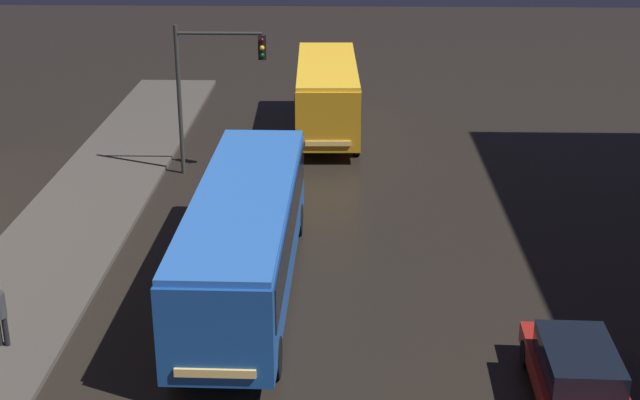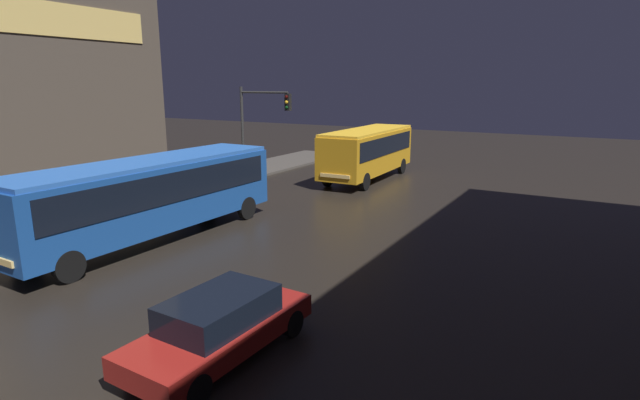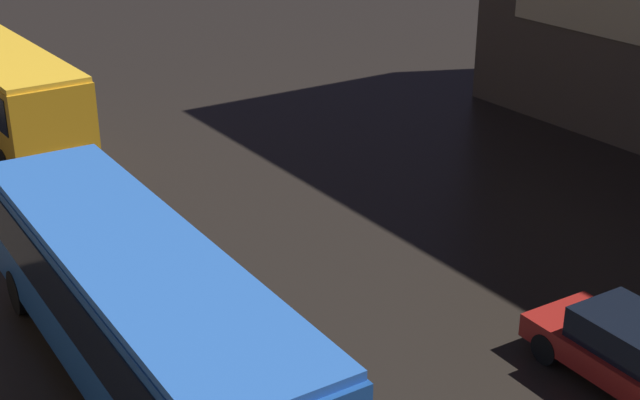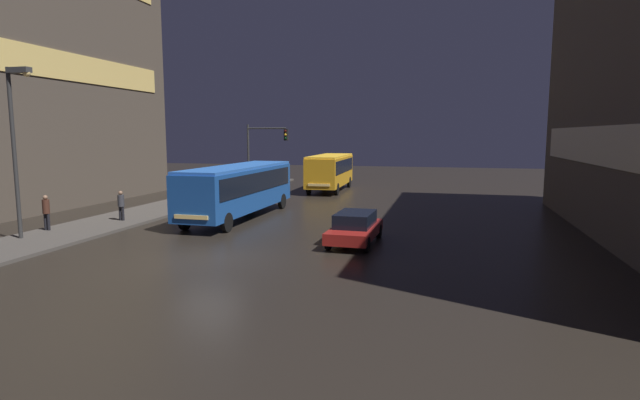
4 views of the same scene
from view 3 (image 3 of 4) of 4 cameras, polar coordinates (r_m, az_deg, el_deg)
bus_near at (r=16.77m, az=-11.66°, el=-6.41°), size 2.77×11.33×3.10m
bus_far at (r=31.09m, az=-19.36°, el=6.73°), size 2.86×9.15×3.13m
car_taxi at (r=18.10m, az=19.78°, el=-9.37°), size 1.99×4.57×1.42m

